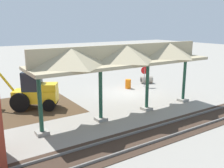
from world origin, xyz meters
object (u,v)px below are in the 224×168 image
Objects in this scene: stop_sign at (144,72)px; traffic_barrel at (128,84)px; backhoe at (33,92)px; concrete_pipe at (147,80)px.

traffic_barrel is (1.74, -0.37, -1.04)m from stop_sign.
stop_sign is at bearing -176.65° from backhoe.
backhoe reaches higher than stop_sign.
traffic_barrel is (-9.52, -1.03, -0.82)m from backhoe.
backhoe is 3.48× the size of concrete_pipe.
backhoe is at bearing 6.19° from traffic_barrel.
backhoe is 12.65m from concrete_pipe.
concrete_pipe is 1.58× the size of traffic_barrel.
backhoe reaches higher than concrete_pipe.
stop_sign reaches higher than traffic_barrel.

